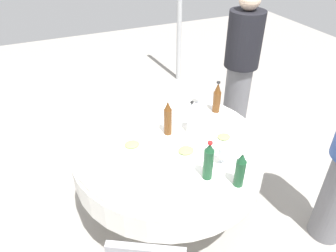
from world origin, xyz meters
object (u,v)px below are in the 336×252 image
(bottle_clear_right, at_px, (191,118))
(plate_left, at_px, (132,146))
(person_inner, at_px, (240,70))
(wine_glass_rear, at_px, (223,151))
(bottle_dark_green_rear, at_px, (208,161))
(bottle_brown_outer, at_px, (217,98))
(plate_mid, at_px, (224,138))
(plate_south, at_px, (186,152))
(wine_glass_far, at_px, (199,94))
(bottle_brown_inner, at_px, (168,118))
(bottle_dark_green_far, at_px, (240,170))
(plate_north, at_px, (141,118))
(dining_table, at_px, (168,155))

(bottle_clear_right, height_order, plate_left, bottle_clear_right)
(person_inner, bearing_deg, wine_glass_rear, -69.34)
(bottle_dark_green_rear, xyz_separation_m, person_inner, (-0.99, -1.11, -0.01))
(wine_glass_rear, bearing_deg, bottle_clear_right, -86.42)
(bottle_brown_outer, height_order, plate_mid, bottle_brown_outer)
(bottle_clear_right, bearing_deg, plate_south, 56.18)
(wine_glass_far, bearing_deg, bottle_dark_green_rear, 65.38)
(bottle_brown_inner, bearing_deg, wine_glass_far, -144.18)
(wine_glass_rear, height_order, plate_left, wine_glass_rear)
(bottle_dark_green_rear, height_order, wine_glass_far, bottle_dark_green_rear)
(plate_mid, relative_size, plate_left, 0.90)
(wine_glass_rear, distance_m, plate_south, 0.29)
(wine_glass_far, height_order, person_inner, person_inner)
(wine_glass_far, xyz_separation_m, person_inner, (-0.59, -0.22, 0.03))
(wine_glass_far, xyz_separation_m, plate_mid, (0.08, 0.57, -0.09))
(bottle_brown_inner, xyz_separation_m, bottle_dark_green_far, (-0.19, 0.70, -0.02))
(plate_north, bearing_deg, wine_glass_far, -175.84)
(bottle_clear_right, bearing_deg, wine_glass_far, -125.82)
(bottle_brown_inner, relative_size, bottle_dark_green_rear, 1.04)
(bottle_clear_right, height_order, bottle_dark_green_rear, bottle_dark_green_rear)
(plate_mid, bearing_deg, plate_left, -15.77)
(plate_left, bearing_deg, bottle_brown_outer, -167.02)
(wine_glass_far, bearing_deg, plate_south, 54.92)
(bottle_clear_right, height_order, bottle_dark_green_far, bottle_clear_right)
(dining_table, distance_m, person_inner, 1.27)
(dining_table, relative_size, plate_north, 6.63)
(wine_glass_far, height_order, plate_left, wine_glass_far)
(dining_table, distance_m, bottle_clear_right, 0.35)
(bottle_clear_right, bearing_deg, plate_left, 0.20)
(bottle_dark_green_rear, bearing_deg, person_inner, -131.93)
(dining_table, relative_size, bottle_dark_green_rear, 5.06)
(plate_south, bearing_deg, bottle_dark_green_far, 111.88)
(wine_glass_far, distance_m, wine_glass_rear, 0.84)
(dining_table, bearing_deg, person_inner, -149.62)
(wine_glass_far, xyz_separation_m, wine_glass_rear, (0.24, 0.81, 0.01))
(wine_glass_far, bearing_deg, plate_left, 26.31)
(dining_table, height_order, bottle_clear_right, bottle_clear_right)
(plate_south, bearing_deg, plate_left, -33.81)
(plate_left, bearing_deg, bottle_brown_inner, -170.11)
(bottle_brown_inner, relative_size, plate_left, 1.22)
(bottle_brown_outer, xyz_separation_m, bottle_dark_green_far, (0.33, 0.84, -0.01))
(bottle_clear_right, relative_size, wine_glass_rear, 1.86)
(bottle_dark_green_far, bearing_deg, wine_glass_far, -103.98)
(plate_south, bearing_deg, wine_glass_rear, 131.48)
(bottle_brown_inner, distance_m, plate_north, 0.34)
(wine_glass_rear, bearing_deg, bottle_dark_green_rear, 25.59)
(bottle_dark_green_far, xyz_separation_m, plate_north, (0.32, -0.98, -0.12))
(dining_table, distance_m, bottle_brown_inner, 0.30)
(plate_mid, height_order, plate_left, same)
(bottle_clear_right, distance_m, plate_north, 0.47)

